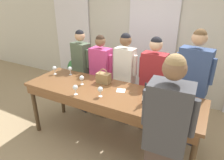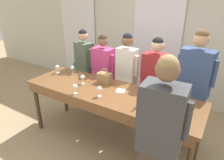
% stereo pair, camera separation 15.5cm
% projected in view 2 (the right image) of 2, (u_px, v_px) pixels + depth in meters
% --- Properties ---
extents(ground_plane, '(18.00, 18.00, 0.00)m').
position_uv_depth(ground_plane, '(109.00, 141.00, 3.42)').
color(ground_plane, tan).
extents(wall_back, '(12.00, 0.06, 2.80)m').
position_uv_depth(wall_back, '(157.00, 38.00, 4.42)').
color(wall_back, beige).
rests_on(wall_back, ground_plane).
extents(curtain_panel_left, '(1.09, 0.03, 2.69)m').
position_uv_depth(curtain_panel_left, '(79.00, 32.00, 5.44)').
color(curtain_panel_left, white).
rests_on(curtain_panel_left, ground_plane).
extents(curtain_panel_center, '(1.09, 0.03, 2.69)m').
position_uv_depth(curtain_panel_center, '(156.00, 41.00, 4.39)').
color(curtain_panel_center, white).
rests_on(curtain_panel_center, ground_plane).
extents(tasting_bar, '(2.76, 0.84, 0.97)m').
position_uv_depth(tasting_bar, '(108.00, 97.00, 3.04)').
color(tasting_bar, brown).
rests_on(tasting_bar, ground_plane).
extents(wine_bottle, '(0.07, 0.07, 0.30)m').
position_uv_depth(wine_bottle, '(143.00, 97.00, 2.62)').
color(wine_bottle, black).
rests_on(wine_bottle, tasting_bar).
extents(handbag, '(0.22, 0.14, 0.24)m').
position_uv_depth(handbag, '(104.00, 78.00, 3.27)').
color(handbag, '#997A4C').
rests_on(handbag, tasting_bar).
extents(wine_glass_front_left, '(0.08, 0.08, 0.15)m').
position_uv_depth(wine_glass_front_left, '(99.00, 89.00, 2.83)').
color(wine_glass_front_left, white).
rests_on(wine_glass_front_left, tasting_bar).
extents(wine_glass_front_mid, '(0.08, 0.08, 0.15)m').
position_uv_depth(wine_glass_front_mid, '(82.00, 77.00, 3.22)').
color(wine_glass_front_mid, white).
rests_on(wine_glass_front_mid, tasting_bar).
extents(wine_glass_front_right, '(0.08, 0.08, 0.15)m').
position_uv_depth(wine_glass_front_right, '(181.00, 96.00, 2.65)').
color(wine_glass_front_right, white).
rests_on(wine_glass_front_right, tasting_bar).
extents(wine_glass_center_left, '(0.08, 0.08, 0.15)m').
position_uv_depth(wine_glass_center_left, '(72.00, 68.00, 3.61)').
color(wine_glass_center_left, white).
rests_on(wine_glass_center_left, tasting_bar).
extents(wine_glass_center_mid, '(0.08, 0.08, 0.15)m').
position_uv_depth(wine_glass_center_mid, '(75.00, 87.00, 2.90)').
color(wine_glass_center_mid, white).
rests_on(wine_glass_center_mid, tasting_bar).
extents(wine_glass_center_right, '(0.08, 0.08, 0.15)m').
position_uv_depth(wine_glass_center_right, '(57.00, 67.00, 3.65)').
color(wine_glass_center_right, white).
rests_on(wine_glass_center_right, tasting_bar).
extents(napkin, '(0.16, 0.16, 0.00)m').
position_uv_depth(napkin, '(121.00, 91.00, 3.02)').
color(napkin, white).
rests_on(napkin, tasting_bar).
extents(guest_olive_jacket, '(0.47, 0.30, 1.70)m').
position_uv_depth(guest_olive_jacket, '(85.00, 70.00, 4.05)').
color(guest_olive_jacket, '#28282D').
rests_on(guest_olive_jacket, ground_plane).
extents(guest_pink_top, '(0.49, 0.26, 1.65)m').
position_uv_depth(guest_pink_top, '(103.00, 77.00, 3.85)').
color(guest_pink_top, brown).
rests_on(guest_pink_top, ground_plane).
extents(guest_cream_sweater, '(0.46, 0.22, 1.73)m').
position_uv_depth(guest_cream_sweater, '(126.00, 79.00, 3.58)').
color(guest_cream_sweater, '#28282D').
rests_on(guest_cream_sweater, ground_plane).
extents(guest_striped_shirt, '(0.51, 0.24, 1.72)m').
position_uv_depth(guest_striped_shirt, '(154.00, 86.00, 3.35)').
color(guest_striped_shirt, '#473833').
rests_on(guest_striped_shirt, ground_plane).
extents(guest_navy_coat, '(0.57, 0.28, 1.89)m').
position_uv_depth(guest_navy_coat, '(192.00, 90.00, 3.02)').
color(guest_navy_coat, '#383D51').
rests_on(guest_navy_coat, ground_plane).
extents(host_pouring, '(0.52, 0.29, 1.88)m').
position_uv_depth(host_pouring, '(159.00, 143.00, 1.99)').
color(host_pouring, '#473833').
rests_on(host_pouring, ground_plane).
extents(potted_plant, '(0.31, 0.31, 0.66)m').
position_uv_depth(potted_plant, '(79.00, 70.00, 5.55)').
color(potted_plant, '#4C4C51').
rests_on(potted_plant, ground_plane).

